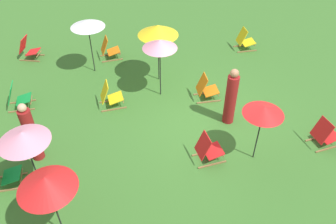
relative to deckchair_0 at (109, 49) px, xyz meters
name	(u,v)px	position (x,y,z in m)	size (l,w,h in m)	color
ground_plane	(209,122)	(-3.86, -2.93, -0.37)	(40.00, 40.00, 0.00)	#386B28
deckchair_0	(109,49)	(0.00, 0.00, 0.00)	(0.61, 0.84, 0.83)	olive
deckchair_1	(110,96)	(-2.79, -0.10, 0.00)	(0.59, 0.83, 0.83)	olive
deckchair_4	(206,89)	(-2.73, -3.02, 0.00)	(0.53, 0.79, 0.83)	olive
deckchair_5	(17,97)	(-2.56, 2.63, 0.00)	(0.56, 0.81, 0.83)	olive
deckchair_6	(325,134)	(-5.03, -5.72, 0.00)	(0.63, 0.85, 0.83)	olive
deckchair_7	(3,173)	(-5.51, 2.29, 0.00)	(0.55, 0.80, 0.83)	olive
deckchair_8	(208,149)	(-5.25, -2.58, 0.00)	(0.62, 0.84, 0.83)	olive
deckchair_10	(245,40)	(0.13, -5.04, 0.00)	(0.54, 0.80, 0.83)	olive
deckchair_11	(28,49)	(0.31, 2.89, 0.00)	(0.63, 0.85, 0.83)	olive
umbrella_0	(264,110)	(-5.29, -3.78, 1.20)	(0.97, 0.97, 1.68)	black
umbrella_1	(46,183)	(-6.94, 0.80, 1.26)	(1.11, 1.11, 1.79)	black
umbrella_2	(87,24)	(-0.79, 0.50, 1.39)	(1.10, 1.10, 1.87)	black
umbrella_3	(160,44)	(-2.37, -1.65, 1.41)	(1.02, 1.02, 1.91)	black
umbrella_4	(158,30)	(-1.53, -1.67, 1.42)	(1.25, 1.25, 1.96)	black
umbrella_5	(23,137)	(-5.93, 1.37, 1.48)	(1.05, 1.05, 1.98)	black
person_0	(231,98)	(-3.84, -3.46, 0.46)	(0.43, 0.43, 1.75)	maroon
person_1	(31,134)	(-4.71, 1.71, 0.45)	(0.42, 0.42, 1.74)	maroon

